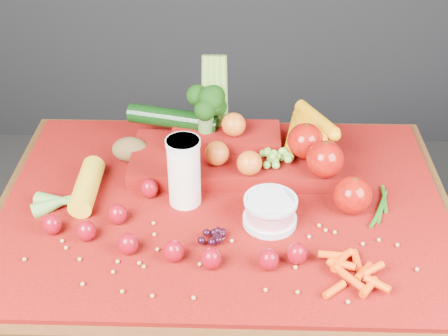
{
  "coord_description": "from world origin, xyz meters",
  "views": [
    {
      "loc": [
        0.03,
        -1.18,
        1.69
      ],
      "look_at": [
        0.0,
        0.02,
        0.85
      ],
      "focal_mm": 50.0,
      "sensor_mm": 36.0,
      "label": 1
    }
  ],
  "objects_px": {
    "table": "(224,236)",
    "yogurt_bowl": "(270,210)",
    "milk_glass": "(184,169)",
    "produce_mound": "(250,148)"
  },
  "relations": [
    {
      "from": "table",
      "to": "produce_mound",
      "type": "height_order",
      "value": "produce_mound"
    },
    {
      "from": "table",
      "to": "yogurt_bowl",
      "type": "distance_m",
      "value": 0.19
    },
    {
      "from": "yogurt_bowl",
      "to": "produce_mound",
      "type": "relative_size",
      "value": 0.2
    },
    {
      "from": "table",
      "to": "milk_glass",
      "type": "xyz_separation_m",
      "value": [
        -0.09,
        0.0,
        0.2
      ]
    },
    {
      "from": "milk_glass",
      "to": "yogurt_bowl",
      "type": "xyz_separation_m",
      "value": [
        0.2,
        -0.07,
        -0.06
      ]
    },
    {
      "from": "milk_glass",
      "to": "produce_mound",
      "type": "height_order",
      "value": "produce_mound"
    },
    {
      "from": "table",
      "to": "yogurt_bowl",
      "type": "xyz_separation_m",
      "value": [
        0.11,
        -0.07,
        0.14
      ]
    },
    {
      "from": "table",
      "to": "yogurt_bowl",
      "type": "relative_size",
      "value": 8.85
    },
    {
      "from": "milk_glass",
      "to": "produce_mound",
      "type": "distance_m",
      "value": 0.21
    },
    {
      "from": "yogurt_bowl",
      "to": "table",
      "type": "bearing_deg",
      "value": 146.67
    }
  ]
}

